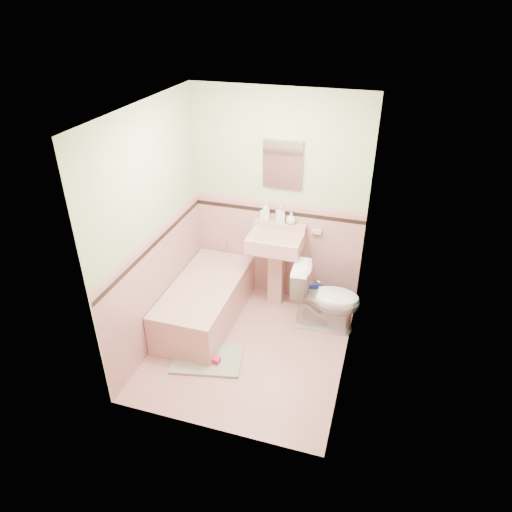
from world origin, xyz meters
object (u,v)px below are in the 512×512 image
(soap_bottle_right, at_px, (291,218))
(shoe, at_px, (213,359))
(bucket, at_px, (317,298))
(sink, at_px, (275,270))
(toilet, at_px, (326,298))
(soap_bottle_left, at_px, (266,211))
(medicine_cabinet, at_px, (283,164))
(bathtub, at_px, (205,303))
(soap_bottle_mid, at_px, (280,214))

(soap_bottle_right, bearing_deg, shoe, -108.21)
(bucket, bearing_deg, sink, -169.16)
(sink, bearing_deg, toilet, -21.46)
(sink, relative_size, bucket, 4.07)
(soap_bottle_left, distance_m, soap_bottle_right, 0.30)
(medicine_cabinet, bearing_deg, shoe, -103.18)
(bathtub, bearing_deg, shoe, -62.50)
(bathtub, bearing_deg, soap_bottle_right, 41.45)
(sink, bearing_deg, shoe, -105.38)
(bathtub, distance_m, sink, 0.90)
(toilet, distance_m, shoe, 1.40)
(bucket, bearing_deg, soap_bottle_left, 172.87)
(bathtub, height_order, soap_bottle_left, soap_bottle_left)
(soap_bottle_right, bearing_deg, bucket, -12.54)
(medicine_cabinet, height_order, bucket, medicine_cabinet)
(toilet, height_order, bucket, toilet)
(shoe, bearing_deg, bathtub, 127.55)
(medicine_cabinet, bearing_deg, sink, -90.00)
(medicine_cabinet, height_order, soap_bottle_left, medicine_cabinet)
(soap_bottle_right, distance_m, shoe, 1.78)
(sink, relative_size, shoe, 6.25)
(sink, xyz_separation_m, shoe, (-0.33, -1.20, -0.41))
(soap_bottle_mid, bearing_deg, bucket, -9.44)
(toilet, bearing_deg, shoe, 132.29)
(medicine_cabinet, xyz_separation_m, shoe, (-0.33, -1.41, -1.64))
(bucket, bearing_deg, bathtub, -152.08)
(toilet, xyz_separation_m, bucket, (-0.15, 0.35, -0.27))
(bathtub, xyz_separation_m, soap_bottle_mid, (0.68, 0.71, 0.89))
(bathtub, height_order, sink, sink)
(sink, distance_m, bucket, 0.62)
(soap_bottle_left, relative_size, soap_bottle_mid, 1.16)
(soap_bottle_mid, height_order, soap_bottle_right, soap_bottle_mid)
(bathtub, distance_m, toilet, 1.36)
(medicine_cabinet, bearing_deg, soap_bottle_mid, -97.01)
(sink, xyz_separation_m, soap_bottle_mid, (-0.00, 0.18, 0.64))
(medicine_cabinet, height_order, shoe, medicine_cabinet)
(sink, bearing_deg, soap_bottle_mid, 91.17)
(soap_bottle_right, bearing_deg, sink, -124.55)
(soap_bottle_left, bearing_deg, medicine_cabinet, 9.99)
(soap_bottle_left, xyz_separation_m, soap_bottle_mid, (0.17, 0.00, -0.02))
(medicine_cabinet, distance_m, toilet, 1.54)
(medicine_cabinet, height_order, soap_bottle_mid, medicine_cabinet)
(soap_bottle_right, height_order, bucket, soap_bottle_right)
(soap_bottle_left, distance_m, soap_bottle_mid, 0.17)
(sink, bearing_deg, soap_bottle_left, 133.42)
(soap_bottle_left, xyz_separation_m, shoe, (-0.16, -1.38, -1.07))
(shoe, bearing_deg, toilet, 54.15)
(sink, distance_m, soap_bottle_mid, 0.67)
(soap_bottle_mid, relative_size, shoe, 1.38)
(bathtub, relative_size, toilet, 1.96)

